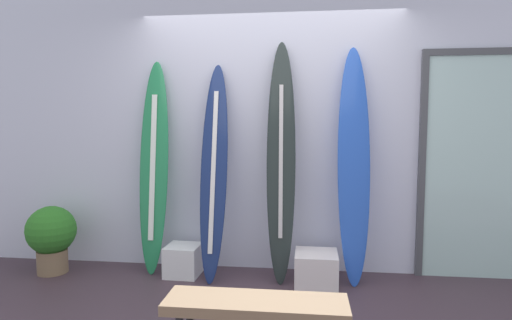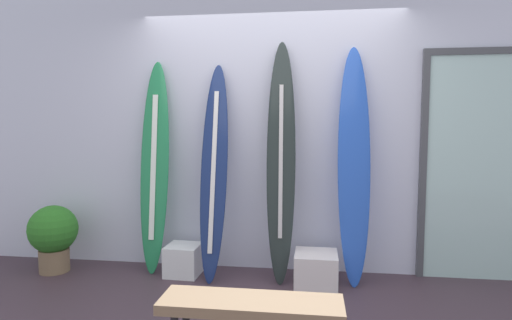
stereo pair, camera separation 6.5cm
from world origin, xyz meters
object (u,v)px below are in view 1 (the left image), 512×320
Objects in this scene: potted_plant at (51,235)px; bench at (256,311)px; surfboard_cobalt at (354,166)px; display_block_left at (183,260)px; surfboard_charcoal at (281,162)px; display_block_center at (316,269)px; surfboard_navy at (214,171)px; glass_door at (482,162)px; surfboard_emerald at (154,168)px.

potted_plant reaches higher than bench.
surfboard_cobalt is 1.83m from display_block_left.
potted_plant is at bearing -176.99° from surfboard_charcoal.
bench is (0.88, -1.57, 0.27)m from display_block_left.
display_block_center is at bearing -157.69° from surfboard_cobalt.
surfboard_cobalt is at bearing 1.67° from surfboard_navy.
surfboard_cobalt reaches higher than potted_plant.
glass_door reaches higher than potted_plant.
surfboard_cobalt is (0.66, 0.02, -0.03)m from surfboard_charcoal.
surfboard_navy is 6.20× the size of display_block_left.
display_block_center is at bearing -0.08° from potted_plant.
surfboard_emerald is 0.93× the size of surfboard_charcoal.
glass_door is at bearing 10.38° from surfboard_cobalt.
surfboard_cobalt is at bearing -1.34° from surfboard_emerald.
surfboard_cobalt reaches higher than surfboard_emerald.
surfboard_cobalt is 1.88m from bench.
surfboard_navy is at bearing 1.95° from display_block_left.
bench is at bearing -34.44° from potted_plant.
surfboard_emerald is 1.89m from surfboard_cobalt.
surfboard_navy is at bearing -174.11° from glass_door.
surfboard_emerald is 2.13m from bench.
surfboard_charcoal is 5.77× the size of display_block_center.
surfboard_navy is 1.97× the size of bench.
surfboard_charcoal is 1.86m from glass_door.
bench reaches higher than display_block_center.
potted_plant is at bearing -175.09° from glass_door.
glass_door is 2.72m from bench.
display_block_left is at bearing -177.99° from surfboard_charcoal.
surfboard_emerald reaches higher than display_block_center.
surfboard_charcoal reaches higher than display_block_center.
display_block_left is (-1.59, -0.05, -0.92)m from surfboard_cobalt.
surfboard_cobalt reaches higher than display_block_left.
surfboard_charcoal is at bearing 2.01° from display_block_left.
potted_plant is at bearing -176.60° from surfboard_navy.
surfboard_cobalt reaches higher than display_block_center.
surfboard_emerald is 1.02× the size of surfboard_navy.
potted_plant is 0.64× the size of bench.
glass_door reaches higher than display_block_left.
display_block_center is at bearing -3.97° from display_block_left.
surfboard_emerald is 3.08m from glass_door.
display_block_center is (-0.33, -0.13, -0.92)m from surfboard_cobalt.
surfboard_charcoal is at bearing 3.01° from potted_plant.
display_block_left is (0.30, -0.09, -0.87)m from surfboard_emerald.
bench is at bearing -104.13° from display_block_center.
bench is at bearing -91.58° from surfboard_charcoal.
surfboard_cobalt is 1.01× the size of glass_door.
display_block_left is 0.50× the size of potted_plant.
glass_door is at bearing 13.09° from display_block_center.
surfboard_navy is 1.29m from display_block_center.
surfboard_navy reaches higher than display_block_center.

